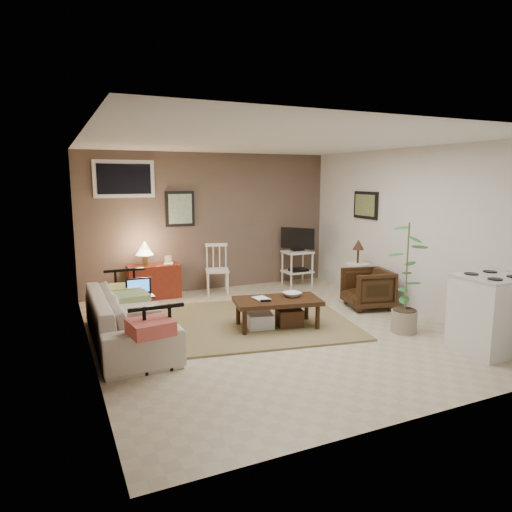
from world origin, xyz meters
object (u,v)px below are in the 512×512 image
spindle_chair (217,270)px  side_table (358,262)px  coffee_table (277,311)px  potted_plant (407,274)px  armchair (368,287)px  tv_stand (298,255)px  stove (489,314)px  red_console (153,278)px  sofa (128,309)px

spindle_chair → side_table: side_table is taller
coffee_table → potted_plant: bearing=-29.8°
armchair → tv_stand: bearing=-160.2°
spindle_chair → armchair: 2.54m
stove → side_table: bearing=88.5°
coffee_table → spindle_chair: (-0.07, 2.11, 0.16)m
red_console → spindle_chair: size_ratio=1.14×
sofa → stove: 4.18m
sofa → potted_plant: size_ratio=1.47×
stove → coffee_table: bearing=136.8°
spindle_chair → tv_stand: size_ratio=0.79×
spindle_chair → red_console: bearing=173.4°
red_console → tv_stand: (2.64, -0.16, 0.23)m
tv_stand → side_table: size_ratio=1.09×
red_console → potted_plant: bearing=-49.8°
armchair → spindle_chair: bearing=-122.7°
armchair → potted_plant: potted_plant is taller
spindle_chair → side_table: size_ratio=0.86×
red_console → side_table: 3.37m
tv_stand → spindle_chair: bearing=178.6°
tv_stand → armchair: size_ratio=1.62×
red_console → tv_stand: size_ratio=0.90×
side_table → potted_plant: (-0.47, -1.62, 0.16)m
coffee_table → sofa: size_ratio=0.57×
coffee_table → potted_plant: potted_plant is taller
sofa → red_console: red_console is taller
tv_stand → potted_plant: potted_plant is taller
coffee_table → red_console: bearing=117.2°
armchair → red_console: bearing=-111.4°
sofa → stove: (3.68, -1.99, 0.03)m
red_console → stove: red_console is taller
side_table → armchair: side_table is taller
coffee_table → stove: stove is taller
spindle_chair → armchair: spindle_chair is taller
side_table → coffee_table: bearing=-156.9°
spindle_chair → tv_stand: bearing=-1.4°
sofa → potted_plant: potted_plant is taller
coffee_table → spindle_chair: 2.11m
red_console → side_table: side_table is taller
side_table → stove: side_table is taller
spindle_chair → tv_stand: 1.57m
sofa → potted_plant: 3.47m
coffee_table → potted_plant: 1.72m
armchair → coffee_table: bearing=-67.3°
sofa → red_console: 2.08m
coffee_table → potted_plant: (1.42, -0.81, 0.53)m
sofa → tv_stand: size_ratio=1.97×
red_console → stove: bearing=-53.0°
spindle_chair → sofa: bearing=-134.2°
sofa → tv_stand: (3.34, 1.80, 0.15)m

